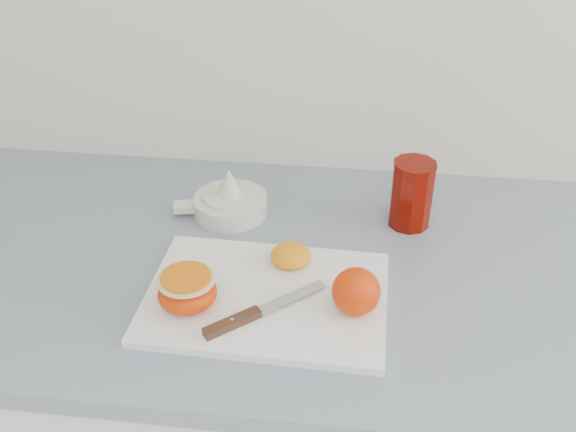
{
  "coord_description": "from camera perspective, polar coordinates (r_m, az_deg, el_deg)",
  "views": [
    {
      "loc": [
        -0.26,
        0.89,
        1.5
      ],
      "look_at": [
        -0.36,
        1.71,
        0.96
      ],
      "focal_mm": 40.0,
      "sensor_mm": 36.0,
      "label": 1
    }
  ],
  "objects": [
    {
      "name": "citrus_juicer",
      "position": [
        1.12,
        -5.22,
        1.31
      ],
      "size": [
        0.16,
        0.13,
        0.09
      ],
      "color": "white",
      "rests_on": "counter"
    },
    {
      "name": "cutting_board",
      "position": [
        0.94,
        -1.93,
        -7.23
      ],
      "size": [
        0.35,
        0.26,
        0.01
      ],
      "primitive_type": "cube",
      "rotation": [
        0.0,
        0.0,
        -0.03
      ],
      "color": "white",
      "rests_on": "counter"
    },
    {
      "name": "half_orange",
      "position": [
        0.91,
        -8.93,
        -6.59
      ],
      "size": [
        0.08,
        0.08,
        0.05
      ],
      "color": "#F42F04",
      "rests_on": "cutting_board"
    },
    {
      "name": "whole_orange",
      "position": [
        0.89,
        6.07,
        -6.7
      ],
      "size": [
        0.07,
        0.07,
        0.07
      ],
      "color": "#F42F04",
      "rests_on": "cutting_board"
    },
    {
      "name": "squeezed_shell",
      "position": [
        0.98,
        0.26,
        -3.51
      ],
      "size": [
        0.06,
        0.06,
        0.03
      ],
      "color": "orange",
      "rests_on": "cutting_board"
    },
    {
      "name": "red_tumbler",
      "position": [
        1.09,
        10.9,
        1.73
      ],
      "size": [
        0.07,
        0.07,
        0.12
      ],
      "color": "#690800",
      "rests_on": "counter"
    },
    {
      "name": "paring_knife",
      "position": [
        0.89,
        -3.99,
        -9.03
      ],
      "size": [
        0.16,
        0.14,
        0.01
      ],
      "color": "#4F311F",
      "rests_on": "cutting_board"
    }
  ]
}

